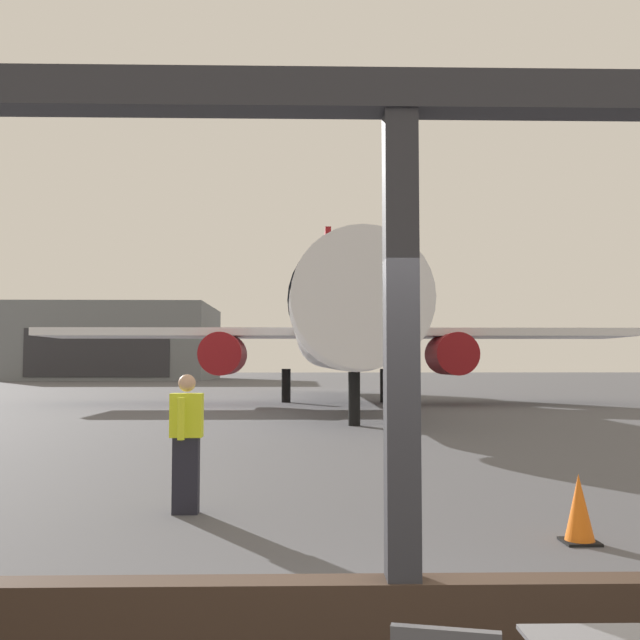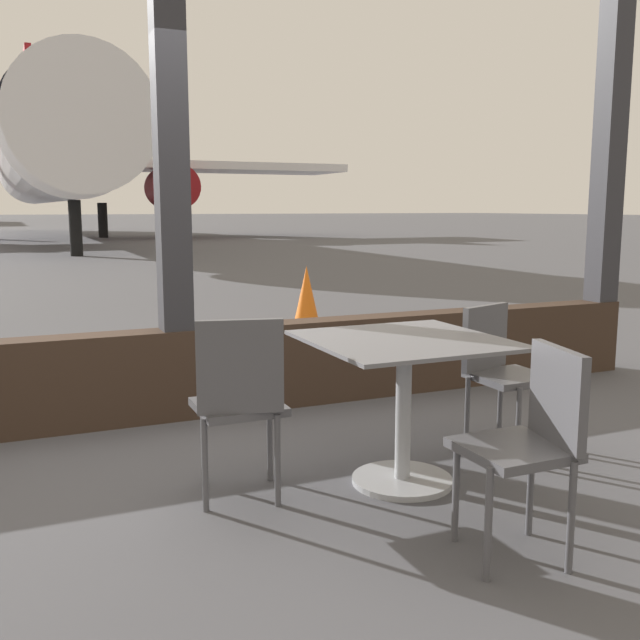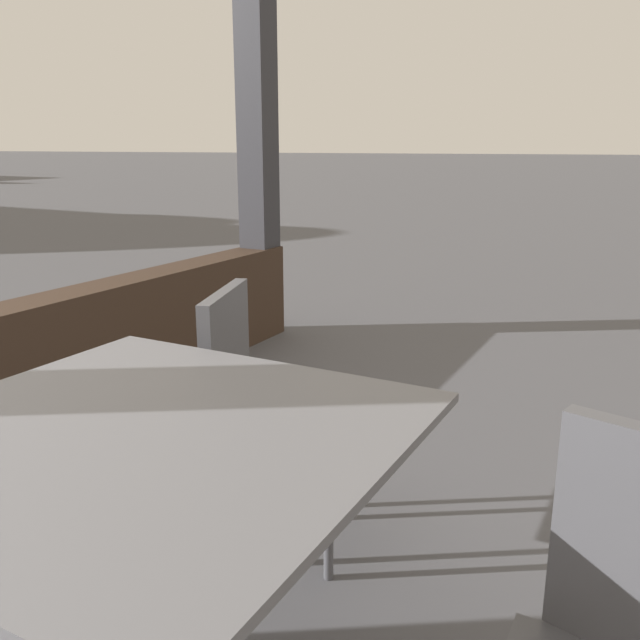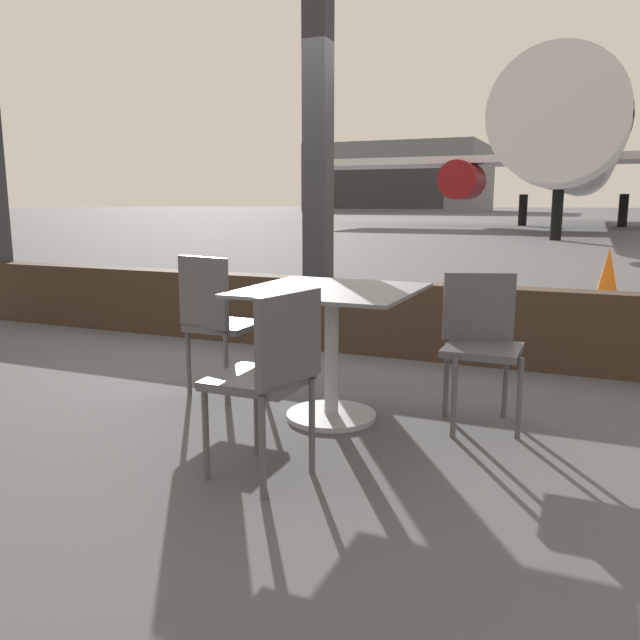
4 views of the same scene
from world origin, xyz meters
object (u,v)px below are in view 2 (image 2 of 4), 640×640
cafe_chair_window_left (532,432)px  cafe_chair_window_right (239,394)px  dining_table (404,390)px  cafe_chair_aisle_left (499,364)px  airplane (47,156)px  traffic_cone (307,297)px

cafe_chair_window_left → cafe_chair_window_right: cafe_chair_window_right is taller
dining_table → cafe_chair_window_right: (-0.84, 0.11, 0.04)m
cafe_chair_aisle_left → airplane: bearing=91.2°
cafe_chair_window_left → dining_table: bearing=94.9°
dining_table → cafe_chair_window_left: (0.08, -0.89, 0.03)m
dining_table → cafe_chair_aisle_left: cafe_chair_aisle_left is taller
airplane → cafe_chair_aisle_left: bearing=-88.8°
cafe_chair_aisle_left → traffic_cone: bearing=81.2°
cafe_chair_window_left → cafe_chair_window_right: bearing=132.7°
cafe_chair_window_left → cafe_chair_aisle_left: (0.72, 1.15, -0.01)m
cafe_chair_window_right → traffic_cone: cafe_chair_window_right is taller
cafe_chair_window_left → cafe_chair_aisle_left: 1.35m
cafe_chair_window_left → cafe_chair_window_right: 1.35m
cafe_chair_window_right → traffic_cone: 5.35m
dining_table → cafe_chair_window_right: cafe_chair_window_right is taller
cafe_chair_aisle_left → traffic_cone: (0.72, 4.65, -0.17)m
airplane → cafe_chair_window_right: bearing=-91.8°
airplane → traffic_cone: 26.23m
dining_table → cafe_chair_aisle_left: bearing=18.2°
airplane → traffic_cone: (1.36, -25.99, -3.26)m
cafe_chair_aisle_left → airplane: size_ratio=0.03×
cafe_chair_window_right → cafe_chair_aisle_left: (1.63, 0.16, -0.03)m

